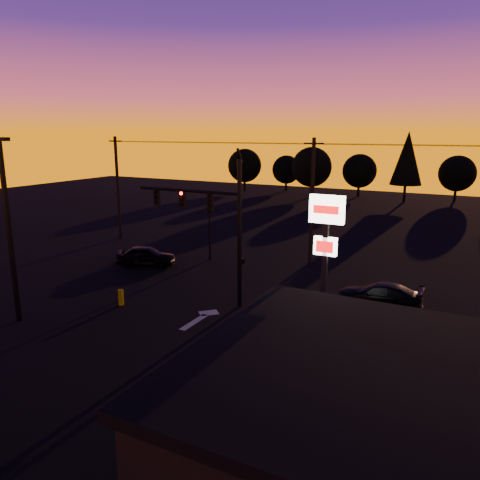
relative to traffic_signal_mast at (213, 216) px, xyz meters
The scene contains 20 objects.
ground 6.35m from the traffic_signal_mast, 88.59° to the right, with size 120.00×120.00×0.00m, color black.
lane_arrow 5.48m from the traffic_signal_mast, 75.57° to the right, with size 1.20×3.10×0.01m.
traffic_signal_mast is the anchor object (origin of this frame).
secondary_signal 9.19m from the traffic_signal_mast, 123.19° to the left, with size 0.30×0.31×4.35m.
parking_lot_light 10.19m from the traffic_signal_mast, 136.63° to the right, with size 1.25×0.30×9.14m.
pylon_sign 7.52m from the traffic_signal_mast, 19.36° to the right, with size 1.50×0.28×6.80m.
utility_pole_0 18.79m from the traffic_signal_mast, 147.82° to the left, with size 1.40×0.26×9.00m.
utility_pole_1 10.23m from the traffic_signal_mast, 78.16° to the left, with size 1.40×0.26×9.00m.
power_wires 10.85m from the traffic_signal_mast, 78.16° to the left, with size 36.00×1.22×0.07m.
store_building 17.64m from the traffic_signal_mast, 41.26° to the right, with size 12.40×8.40×4.25m.
bollard 6.85m from the traffic_signal_mast, 146.51° to the right, with size 0.29×0.29×0.88m, color #CACB00.
tree_0 50.96m from the traffic_signal_mast, 115.46° to the left, with size 5.36×5.36×6.74m.
tree_1 51.54m from the traffic_signal_mast, 107.98° to the left, with size 4.54×4.54×5.71m.
tree_2 45.11m from the traffic_signal_mast, 102.68° to the left, with size 5.77×5.78×7.26m.
tree_3 48.18m from the traffic_signal_mast, 94.65° to the left, with size 4.95×4.95×6.22m.
tree_4 45.12m from the traffic_signal_mast, 86.06° to the left, with size 4.18×4.18×9.50m.
tree_5 50.84m from the traffic_signal_mast, 79.69° to the left, with size 4.95×4.95×6.22m.
car_left 10.00m from the traffic_signal_mast, 153.58° to the left, with size 1.68×4.16×1.42m, color black.
car_right 10.04m from the traffic_signal_mast, 23.28° to the left, with size 1.86×4.57×1.33m, color black.
suv_parked 12.48m from the traffic_signal_mast, 31.06° to the right, with size 2.35×5.09×1.41m, color black.
Camera 1 is at (12.87, -17.40, 9.39)m, focal length 35.00 mm.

